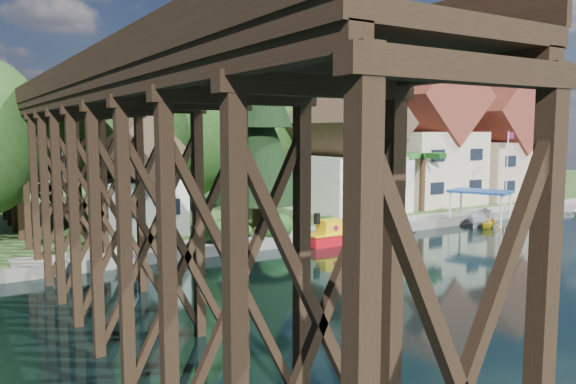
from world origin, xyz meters
The scene contains 18 objects.
ground centered at (0.00, 0.00, 0.00)m, with size 140.00×140.00×0.00m, color black.
bank centered at (0.00, 34.00, 0.25)m, with size 140.00×52.00×0.50m, color #305020.
seawall centered at (4.00, 8.00, 0.31)m, with size 60.00×0.40×0.62m, color slate.
promenade centered at (6.00, 9.30, 0.53)m, with size 50.00×2.60×0.06m, color gray.
trestle_bridge centered at (-16.00, 5.17, 5.35)m, with size 4.12×44.18×9.30m.
house_left centered at (7.00, 16.00, 5.14)m, with size 7.64×8.64×11.02m.
house_center centered at (16.00, 16.50, 6.42)m, with size 8.65×9.18×13.89m.
house_right centered at (25.00, 16.00, 5.78)m, with size 8.15×8.64×12.45m.
shed centered at (-11.00, 14.50, 3.83)m, with size 5.09×5.40×7.85m.
bg_trees centered at (1.00, 21.25, 7.29)m, with size 49.90×13.30×10.57m.
shrubs centered at (-4.60, 9.26, 1.23)m, with size 15.76×2.47×1.70m.
conifer centered at (-3.82, 11.55, 7.84)m, with size 6.19×6.19×15.25m.
palm_tree centered at (11.87, 12.19, 4.95)m, with size 4.20×4.20×5.10m.
flagpole centered at (20.52, 10.59, 4.53)m, with size 1.02×0.23×6.58m.
tugboat centered at (-1.30, 7.11, 0.63)m, with size 2.93×1.67×2.09m.
boat_white_a centered at (3.09, 6.74, 0.46)m, with size 3.16×4.42×0.92m, color silver.
boat_canopy centered at (12.25, 6.69, 1.16)m, with size 4.27×4.99×2.71m.
boat_yellow centered at (12.29, 5.92, 0.59)m, with size 1.94×2.25×1.19m, color yellow.
Camera 1 is at (-21.66, -20.79, 7.03)m, focal length 35.00 mm.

